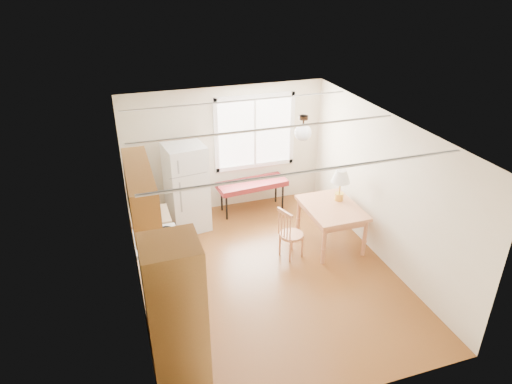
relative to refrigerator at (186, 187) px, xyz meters
name	(u,v)px	position (x,y,z in m)	size (l,w,h in m)	color
room_shell	(268,207)	(0.92, -1.89, 0.41)	(4.60, 5.60, 2.62)	#522B11
kitchen_run	(162,275)	(-0.79, -2.52, 0.00)	(0.65, 3.40, 2.20)	brown
window_unit	(255,132)	(1.52, 0.59, 0.71)	(1.64, 0.05, 1.51)	white
pendant_light	(303,132)	(1.62, -1.49, 1.40)	(0.26, 0.26, 0.40)	black
refrigerator	(186,187)	(0.00, 0.00, 0.00)	(0.77, 0.77, 1.67)	silver
bench	(252,185)	(1.35, 0.23, -0.26)	(1.44, 0.64, 0.64)	maroon
dining_table	(331,211)	(2.30, -1.37, -0.18)	(0.91, 1.21, 0.76)	#B06A43
chair	(288,231)	(1.41, -1.54, -0.32)	(0.44, 0.44, 0.92)	#B06A43
table_lamp	(341,179)	(2.52, -1.19, 0.34)	(0.34, 0.34, 0.58)	gold
coffee_maker	(168,295)	(-0.80, -3.21, 0.20)	(0.21, 0.26, 0.38)	black
kettle	(156,266)	(-0.86, -2.52, 0.17)	(0.13, 0.13, 0.25)	red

